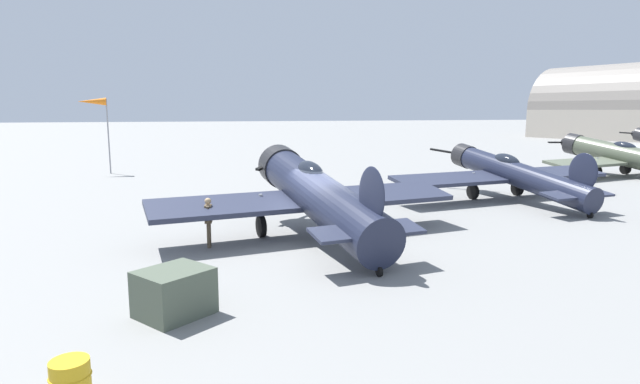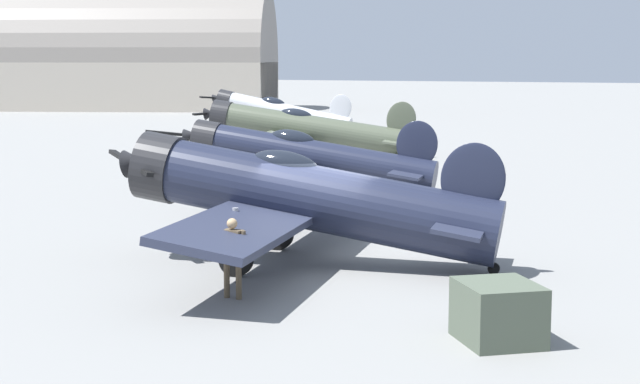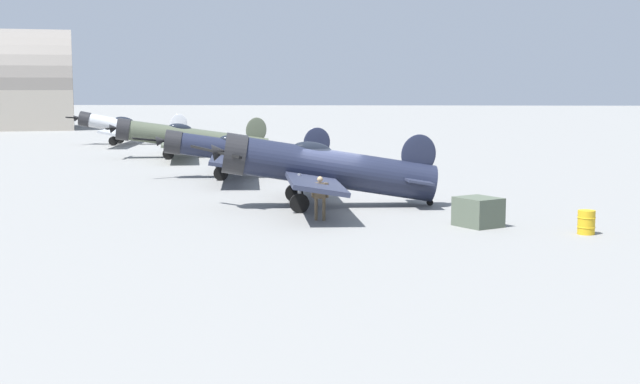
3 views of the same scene
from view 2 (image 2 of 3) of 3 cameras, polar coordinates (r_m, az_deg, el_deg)
The scene contains 8 objects.
ground_plane at distance 24.40m, azimuth 0.00°, elevation -4.19°, with size 400.00×400.00×0.00m, color gray.
airplane_foreground at distance 24.25m, azimuth -1.17°, elevation -0.28°, with size 11.70×10.62×3.19m.
airplane_mid_apron at distance 37.04m, azimuth -1.02°, elevation 2.06°, with size 12.94×10.83×2.90m.
airplane_far_line at distance 51.80m, azimuth -0.82°, elevation 3.59°, with size 13.54×11.28×3.04m.
airplane_outer_stand at distance 67.65m, azimuth -2.37°, elevation 4.58°, with size 12.95×10.26×2.99m.
ground_crew_mechanic at distance 20.96m, azimuth -5.01°, elevation -3.31°, with size 0.28×0.66×1.70m.
equipment_crate at distance 18.06m, azimuth 10.11°, elevation -6.77°, with size 1.97×1.93×1.07m.
distant_hangar at distance 104.28m, azimuth -10.94°, elevation 6.95°, with size 23.32×32.46×14.60m.
Camera 2 is at (21.97, 9.37, 4.97)m, focal length 56.25 mm.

